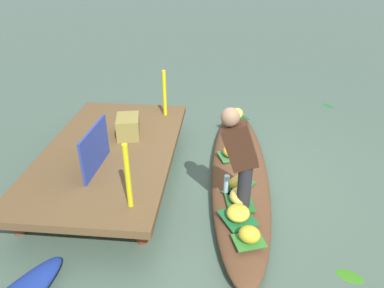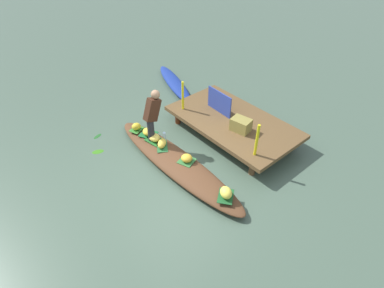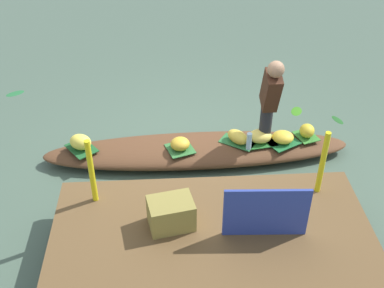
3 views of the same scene
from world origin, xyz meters
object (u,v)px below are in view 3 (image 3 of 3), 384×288
(banana_bunch_2, at_px, (307,131))
(market_banner, at_px, (266,213))
(water_bottle, at_px, (249,141))
(banana_bunch_3, at_px, (238,137))
(banana_bunch_0, at_px, (283,137))
(produce_crate, at_px, (171,213))
(vendor_boat, at_px, (197,150))
(banana_bunch_1, at_px, (260,136))
(vendor_person, at_px, (270,97))
(banana_bunch_4, at_px, (180,144))
(banana_bunch_5, at_px, (81,142))

(banana_bunch_2, bearing_deg, market_banner, 63.67)
(water_bottle, relative_size, market_banner, 0.30)
(banana_bunch_3, relative_size, market_banner, 0.39)
(banana_bunch_0, relative_size, produce_crate, 0.64)
(vendor_boat, relative_size, produce_crate, 9.17)
(vendor_boat, distance_m, banana_bunch_2, 1.48)
(banana_bunch_1, distance_m, vendor_person, 0.62)
(banana_bunch_0, height_order, market_banner, market_banner)
(banana_bunch_1, bearing_deg, water_bottle, 42.43)
(vendor_boat, xyz_separation_m, produce_crate, (0.37, 1.65, 0.46))
(banana_bunch_1, bearing_deg, market_banner, 80.75)
(banana_bunch_4, distance_m, market_banner, 1.90)
(banana_bunch_5, distance_m, vendor_person, 2.46)
(banana_bunch_2, xyz_separation_m, banana_bunch_5, (2.96, 0.10, 0.01))
(market_banner, bearing_deg, banana_bunch_3, -87.28)
(banana_bunch_0, relative_size, vendor_person, 0.23)
(market_banner, bearing_deg, water_bottle, -91.45)
(banana_bunch_2, xyz_separation_m, banana_bunch_4, (1.69, 0.18, -0.01))
(water_bottle, bearing_deg, vendor_person, -153.96)
(vendor_boat, distance_m, banana_bunch_4, 0.33)
(banana_bunch_1, height_order, market_banner, market_banner)
(banana_bunch_0, distance_m, banana_bunch_1, 0.30)
(vendor_person, bearing_deg, banana_bunch_4, 3.03)
(market_banner, bearing_deg, banana_bunch_5, -38.78)
(banana_bunch_3, xyz_separation_m, vendor_person, (-0.36, 0.04, 0.61))
(water_bottle, height_order, produce_crate, produce_crate)
(produce_crate, bearing_deg, market_banner, 168.76)
(banana_bunch_3, height_order, market_banner, market_banner)
(vendor_boat, height_order, produce_crate, produce_crate)
(banana_bunch_4, bearing_deg, banana_bunch_3, -172.26)
(banana_bunch_5, bearing_deg, vendor_boat, -178.55)
(vendor_boat, height_order, water_bottle, water_bottle)
(banana_bunch_4, height_order, vendor_person, vendor_person)
(banana_bunch_1, relative_size, vendor_person, 0.24)
(banana_bunch_0, bearing_deg, produce_crate, 47.01)
(vendor_person, distance_m, produce_crate, 2.05)
(banana_bunch_0, xyz_separation_m, water_bottle, (0.47, 0.14, 0.05))
(banana_bunch_2, distance_m, banana_bunch_4, 1.70)
(banana_bunch_5, height_order, market_banner, market_banner)
(banana_bunch_1, bearing_deg, vendor_person, 146.52)
(vendor_boat, distance_m, banana_bunch_1, 0.85)
(banana_bunch_3, bearing_deg, water_bottle, 126.78)
(market_banner, bearing_deg, banana_bunch_4, -63.33)
(banana_bunch_4, height_order, water_bottle, water_bottle)
(banana_bunch_2, height_order, banana_bunch_4, banana_bunch_2)
(water_bottle, relative_size, produce_crate, 0.56)
(banana_bunch_2, bearing_deg, banana_bunch_3, 5.03)
(vendor_person, height_order, produce_crate, vendor_person)
(banana_bunch_3, bearing_deg, vendor_person, 173.06)
(vendor_boat, relative_size, banana_bunch_3, 12.63)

